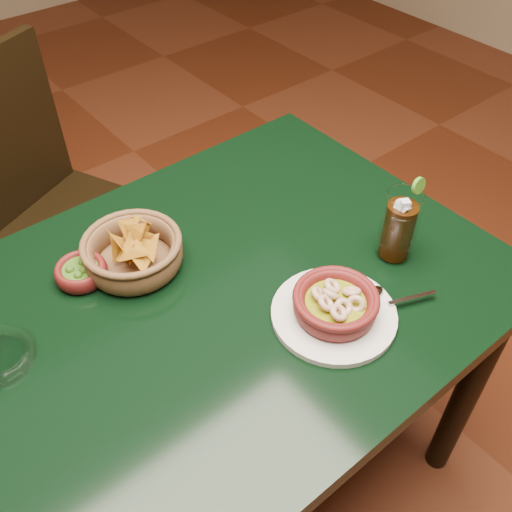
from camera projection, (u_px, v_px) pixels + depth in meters
ground at (212, 485)px, 1.57m from camera, size 7.00×7.00×0.00m
dining_table at (194, 340)px, 1.11m from camera, size 1.20×0.80×0.75m
dining_chair at (54, 212)px, 1.59m from camera, size 0.58×0.58×0.95m
shrimp_plate at (335, 306)px, 1.01m from camera, size 0.29×0.23×0.07m
chip_basket at (133, 252)px, 1.10m from camera, size 0.23×0.23×0.13m
guacamole_ramekin at (81, 272)px, 1.08m from camera, size 0.12×0.12×0.04m
cola_drink at (399, 226)px, 1.09m from camera, size 0.15×0.15×0.17m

